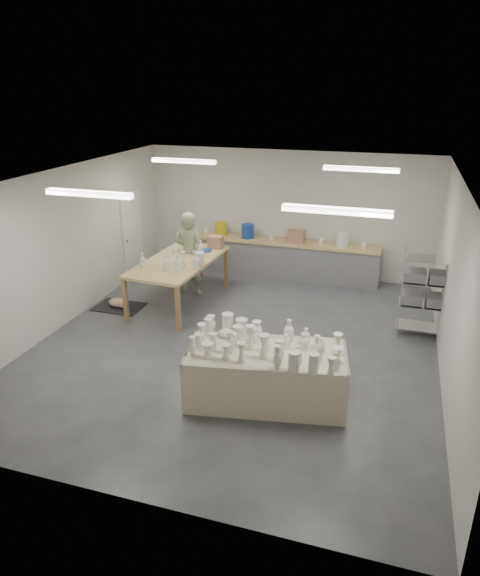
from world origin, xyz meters
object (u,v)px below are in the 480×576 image
(drying_table, at_px, (266,373))
(work_table, at_px, (183,260))
(potter, at_px, (189,253))
(red_stool, at_px, (195,276))

(drying_table, distance_m, work_table, 4.06)
(potter, distance_m, red_stool, 0.68)
(drying_table, height_order, work_table, work_table)
(work_table, distance_m, potter, 0.51)
(potter, bearing_deg, work_table, 95.38)
(potter, xyz_separation_m, red_stool, (-0.00, 0.27, -0.62))
(work_table, xyz_separation_m, red_stool, (-0.07, 0.77, -0.64))
(drying_table, distance_m, red_stool, 4.69)
(potter, relative_size, red_stool, 4.42)
(work_table, relative_size, potter, 1.42)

